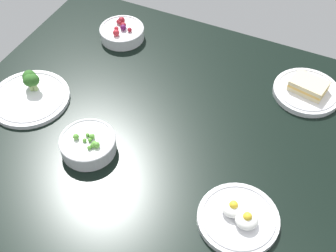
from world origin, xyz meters
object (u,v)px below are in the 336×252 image
Objects in this scene: bowl_berries at (122,32)px; plate_broccoli at (30,95)px; plate_sandwich at (307,90)px; plate_eggs at (239,218)px; bowl_peas at (88,144)px.

plate_broccoli reaches higher than bowl_berries.
plate_sandwich is at bearing 26.55° from plate_broccoli.
plate_eggs reaches higher than plate_sandwich.
plate_broccoli is at bearing 169.79° from plate_eggs.
plate_sandwich is (44.89, 43.32, -0.91)cm from bowl_peas.
bowl_peas is 45.98cm from bowl_berries.
bowl_berries reaches higher than plate_sandwich.
plate_broccoli is 1.18× the size of plate_sandwich.
plate_eggs is 72.49cm from bowl_berries.
bowl_berries is 59.45cm from plate_sandwich.
bowl_berries reaches higher than bowl_peas.
plate_sandwich is at bearing 43.98° from bowl_peas.
plate_broccoli reaches higher than bowl_peas.
plate_sandwich is (69.38, 34.67, 0.06)cm from plate_broccoli.
bowl_berries is at bearing 74.14° from plate_broccoli.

